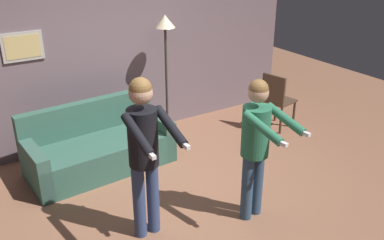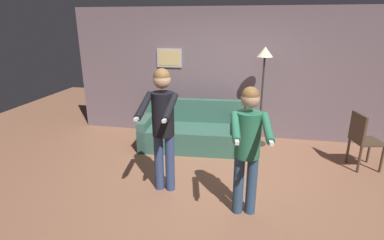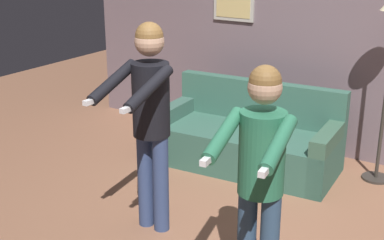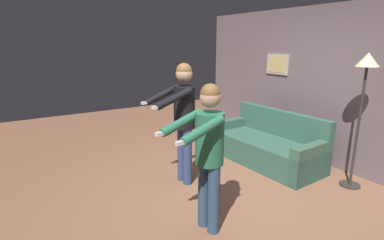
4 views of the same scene
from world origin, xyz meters
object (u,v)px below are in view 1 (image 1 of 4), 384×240
(torchiere_lamp, at_px, (165,40))
(person_standing_right, at_px, (257,139))
(dining_chair_distant, at_px, (277,98))
(person_standing_left, at_px, (144,145))
(couch, at_px, (99,149))

(torchiere_lamp, distance_m, person_standing_right, 2.42)
(person_standing_right, height_order, dining_chair_distant, person_standing_right)
(dining_chair_distant, bearing_deg, person_standing_right, -138.25)
(torchiere_lamp, xyz_separation_m, person_standing_left, (-1.36, -1.99, -0.46))
(person_standing_left, relative_size, person_standing_right, 1.08)
(torchiere_lamp, bearing_deg, person_standing_left, -124.30)
(torchiere_lamp, bearing_deg, person_standing_right, -95.51)
(person_standing_left, relative_size, dining_chair_distant, 1.88)
(person_standing_right, bearing_deg, person_standing_left, 162.77)
(torchiere_lamp, height_order, dining_chair_distant, torchiere_lamp)
(couch, relative_size, torchiere_lamp, 1.03)
(torchiere_lamp, relative_size, person_standing_left, 1.08)
(person_standing_right, bearing_deg, torchiere_lamp, 84.49)
(dining_chair_distant, bearing_deg, couch, 173.37)
(person_standing_left, xyz_separation_m, dining_chair_distant, (2.96, 1.28, -0.54))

